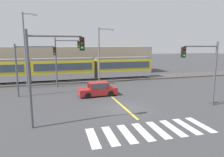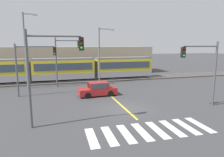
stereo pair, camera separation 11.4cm
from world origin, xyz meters
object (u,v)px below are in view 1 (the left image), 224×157
at_px(sedan_crossing, 98,89).
at_px(street_lamp_centre, 101,52).
at_px(light_rail_tram, 63,69).
at_px(street_lamp_west, 26,47).
at_px(traffic_light_near_left, 48,64).
at_px(traffic_light_far_left, 64,55).
at_px(traffic_light_near_right, 204,64).
at_px(traffic_light_mid_left, 31,61).

xyz_separation_m(sedan_crossing, street_lamp_centre, (2.02, 7.02, 3.89)).
relative_size(light_rail_tram, street_lamp_west, 2.92).
xyz_separation_m(traffic_light_near_left, traffic_light_far_left, (1.73, 13.29, -0.04)).
height_order(sedan_crossing, traffic_light_far_left, traffic_light_far_left).
distance_m(traffic_light_near_left, traffic_light_near_right, 13.28).
height_order(sedan_crossing, traffic_light_near_left, traffic_light_near_left).
height_order(light_rail_tram, street_lamp_west, street_lamp_west).
bearing_deg(sedan_crossing, light_rail_tram, 107.87).
distance_m(sedan_crossing, traffic_light_mid_left, 7.83).
bearing_deg(traffic_light_mid_left, street_lamp_centre, 29.62).
bearing_deg(street_lamp_west, light_rail_tram, 35.66).
xyz_separation_m(sedan_crossing, traffic_light_far_left, (-3.20, 5.95, 3.58)).
distance_m(light_rail_tram, sedan_crossing, 10.30).
height_order(sedan_crossing, traffic_light_near_right, traffic_light_near_right).
bearing_deg(traffic_light_near_left, traffic_light_mid_left, 101.87).
bearing_deg(light_rail_tram, street_lamp_centre, -27.68).
relative_size(sedan_crossing, traffic_light_far_left, 0.66).
relative_size(traffic_light_near_left, traffic_light_mid_left, 1.15).
relative_size(traffic_light_far_left, street_lamp_west, 0.68).
bearing_deg(street_lamp_west, street_lamp_centre, 3.74).
relative_size(traffic_light_near_left, traffic_light_far_left, 1.00).
relative_size(traffic_light_near_left, traffic_light_near_right, 1.11).
distance_m(light_rail_tram, street_lamp_west, 6.61).
xyz_separation_m(traffic_light_far_left, street_lamp_centre, (5.22, 1.06, 0.31)).
height_order(traffic_light_mid_left, street_lamp_west, street_lamp_west).
distance_m(sedan_crossing, traffic_light_near_left, 9.55).
xyz_separation_m(light_rail_tram, traffic_light_far_left, (-0.07, -3.77, 2.23)).
relative_size(traffic_light_near_right, street_lamp_centre, 0.73).
height_order(sedan_crossing, street_lamp_west, street_lamp_west).
xyz_separation_m(traffic_light_mid_left, street_lamp_west, (-0.91, 4.42, 1.46)).
bearing_deg(street_lamp_west, sedan_crossing, -39.27).
bearing_deg(street_lamp_west, traffic_light_near_right, -38.65).
height_order(light_rail_tram, traffic_light_near_left, traffic_light_near_left).
bearing_deg(street_lamp_centre, traffic_light_near_right, -65.05).
xyz_separation_m(sedan_crossing, traffic_light_mid_left, (-6.88, 1.95, 3.18)).
height_order(traffic_light_far_left, traffic_light_mid_left, traffic_light_far_left).
relative_size(light_rail_tram, sedan_crossing, 6.53).
bearing_deg(traffic_light_mid_left, traffic_light_near_right, -29.11).
distance_m(light_rail_tram, traffic_light_near_right, 19.95).
distance_m(traffic_light_near_right, traffic_light_mid_left, 17.40).
bearing_deg(sedan_crossing, street_lamp_west, 140.73).
xyz_separation_m(traffic_light_mid_left, street_lamp_centre, (8.91, 5.06, 0.72)).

